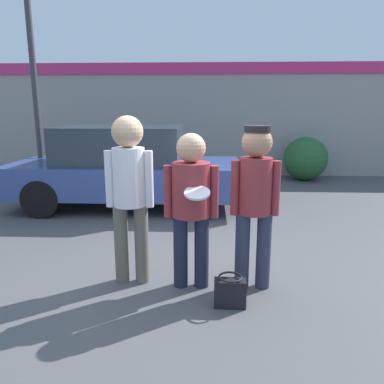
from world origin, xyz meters
TOP-DOWN VIEW (x-y plane):
  - ground_plane at (0.00, 0.00)m, footprint 56.00×56.00m
  - storefront_building at (0.00, 6.59)m, footprint 24.00×0.22m
  - person_left at (-0.52, -0.23)m, footprint 0.50×0.33m
  - person_middle_with_frisbee at (0.12, -0.32)m, footprint 0.56×0.58m
  - person_right at (0.77, -0.30)m, footprint 0.49×0.32m
  - parked_car_near at (-1.28, 2.97)m, footprint 4.27×1.91m
  - shrub at (2.80, 5.84)m, footprint 1.13×1.13m
  - handbag at (0.51, -0.72)m, footprint 0.30×0.23m

SIDE VIEW (x-z plane):
  - ground_plane at x=0.00m, z-range 0.00..0.00m
  - handbag at x=0.51m, z-range -0.01..0.30m
  - shrub at x=2.80m, z-range 0.00..1.13m
  - parked_car_near at x=-1.28m, z-range 0.00..1.52m
  - person_middle_with_frisbee at x=0.12m, z-range 0.16..1.77m
  - person_right at x=0.77m, z-range 0.17..1.85m
  - person_left at x=-0.52m, z-range 0.18..1.96m
  - storefront_building at x=0.00m, z-range 0.03..3.07m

